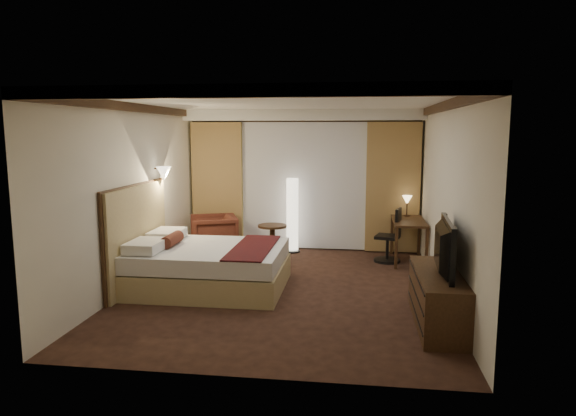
# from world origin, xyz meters

# --- Properties ---
(floor) EXTENTS (4.50, 5.50, 0.01)m
(floor) POSITION_xyz_m (0.00, 0.00, 0.00)
(floor) COLOR black
(floor) RESTS_ON ground
(ceiling) EXTENTS (4.50, 5.50, 0.01)m
(ceiling) POSITION_xyz_m (0.00, 0.00, 2.70)
(ceiling) COLOR white
(ceiling) RESTS_ON back_wall
(back_wall) EXTENTS (4.50, 0.02, 2.70)m
(back_wall) POSITION_xyz_m (0.00, 2.75, 1.35)
(back_wall) COLOR white
(back_wall) RESTS_ON floor
(left_wall) EXTENTS (0.02, 5.50, 2.70)m
(left_wall) POSITION_xyz_m (-2.25, 0.00, 1.35)
(left_wall) COLOR white
(left_wall) RESTS_ON floor
(right_wall) EXTENTS (0.02, 5.50, 2.70)m
(right_wall) POSITION_xyz_m (2.25, 0.00, 1.35)
(right_wall) COLOR white
(right_wall) RESTS_ON floor
(crown_molding) EXTENTS (4.50, 5.50, 0.12)m
(crown_molding) POSITION_xyz_m (0.00, 0.00, 2.64)
(crown_molding) COLOR black
(crown_molding) RESTS_ON ceiling
(soffit) EXTENTS (4.50, 0.50, 0.20)m
(soffit) POSITION_xyz_m (0.00, 2.50, 2.60)
(soffit) COLOR white
(soffit) RESTS_ON ceiling
(curtain_sheer) EXTENTS (2.48, 0.04, 2.45)m
(curtain_sheer) POSITION_xyz_m (0.00, 2.67, 1.25)
(curtain_sheer) COLOR silver
(curtain_sheer) RESTS_ON back_wall
(curtain_left_drape) EXTENTS (1.00, 0.14, 2.45)m
(curtain_left_drape) POSITION_xyz_m (-1.70, 2.61, 1.25)
(curtain_left_drape) COLOR tan
(curtain_left_drape) RESTS_ON back_wall
(curtain_right_drape) EXTENTS (1.00, 0.14, 2.45)m
(curtain_right_drape) POSITION_xyz_m (1.70, 2.61, 1.25)
(curtain_right_drape) COLOR tan
(curtain_right_drape) RESTS_ON back_wall
(wall_sconce) EXTENTS (0.24, 0.24, 0.24)m
(wall_sconce) POSITION_xyz_m (-2.09, 0.79, 1.62)
(wall_sconce) COLOR white
(wall_sconce) RESTS_ON left_wall
(bed) EXTENTS (2.18, 1.70, 0.64)m
(bed) POSITION_xyz_m (-1.10, -0.06, 0.32)
(bed) COLOR white
(bed) RESTS_ON floor
(headboard) EXTENTS (0.12, 2.00, 1.50)m
(headboard) POSITION_xyz_m (-2.20, -0.06, 0.75)
(headboard) COLOR tan
(headboard) RESTS_ON floor
(armchair) EXTENTS (1.00, 1.03, 0.84)m
(armchair) POSITION_xyz_m (-1.60, 1.90, 0.42)
(armchair) COLOR #502118
(armchair) RESTS_ON floor
(side_table) EXTENTS (0.54, 0.54, 0.59)m
(side_table) POSITION_xyz_m (-0.50, 1.99, 0.30)
(side_table) COLOR black
(side_table) RESTS_ON floor
(floor_lamp) EXTENTS (0.30, 0.30, 1.43)m
(floor_lamp) POSITION_xyz_m (-0.18, 2.39, 0.72)
(floor_lamp) COLOR white
(floor_lamp) RESTS_ON floor
(desk) EXTENTS (0.55, 1.20, 0.75)m
(desk) POSITION_xyz_m (1.95, 1.92, 0.38)
(desk) COLOR black
(desk) RESTS_ON floor
(desk_lamp) EXTENTS (0.18, 0.18, 0.34)m
(desk_lamp) POSITION_xyz_m (1.95, 2.37, 0.92)
(desk_lamp) COLOR #FFD899
(desk_lamp) RESTS_ON desk
(office_chair) EXTENTS (0.58, 0.58, 0.97)m
(office_chair) POSITION_xyz_m (1.58, 1.87, 0.49)
(office_chair) COLOR black
(office_chair) RESTS_ON floor
(dresser) EXTENTS (0.50, 1.65, 0.64)m
(dresser) POSITION_xyz_m (2.00, -1.12, 0.32)
(dresser) COLOR black
(dresser) RESTS_ON floor
(television) EXTENTS (0.75, 1.21, 0.15)m
(television) POSITION_xyz_m (1.97, -1.12, 0.98)
(television) COLOR black
(television) RESTS_ON dresser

